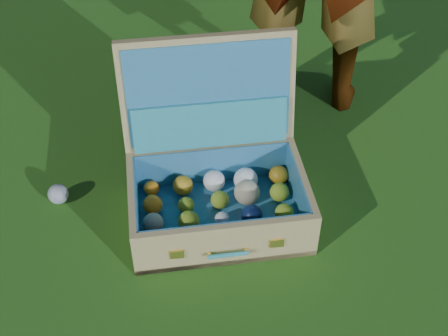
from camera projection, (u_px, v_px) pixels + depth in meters
ground at (204, 214)px, 1.99m from camera, size 60.00×60.00×0.00m
stray_ball at (58, 194)px, 2.01m from camera, size 0.07×0.07×0.07m
suitcase at (216, 170)px, 1.93m from camera, size 0.67×0.63×0.52m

